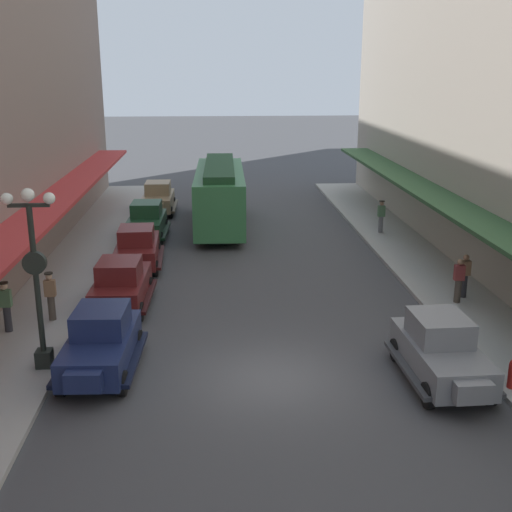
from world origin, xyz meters
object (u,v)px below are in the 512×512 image
Objects in this scene: pedestrian_0 at (51,296)px; pedestrian_4 at (465,275)px; lamp_post_with_clock at (36,272)px; pedestrian_2 at (459,280)px; parked_car_3 at (146,220)px; parked_car_4 at (158,198)px; pedestrian_1 at (381,216)px; parked_car_0 at (121,283)px; pedestrian_3 at (6,306)px; parked_car_2 at (441,349)px; parked_car_1 at (101,341)px; parked_car_5 at (137,246)px; streetcar at (220,193)px.

pedestrian_0 is 1.02× the size of pedestrian_4.
pedestrian_2 is at bearing 17.45° from lamp_post_with_clock.
parked_car_3 is 2.61× the size of pedestrian_4.
parked_car_4 is 13.32m from pedestrian_1.
lamp_post_with_clock is at bearing -107.21° from parked_car_0.
parked_car_0 is at bearing 32.68° from pedestrian_0.
lamp_post_with_clock reaches higher than pedestrian_2.
parked_car_4 is 2.56× the size of pedestrian_3.
parked_car_2 is 13.45m from pedestrian_3.
parked_car_1 is 18.86m from pedestrian_1.
pedestrian_0 is at bearing -97.49° from parked_car_4.
parked_car_5 is at bearing -89.10° from parked_car_3.
parked_car_1 and parked_car_3 have the same top height.
parked_car_1 is 1.00× the size of parked_car_5.
parked_car_2 is 19.05m from streetcar.
parked_car_2 is at bearing -66.73° from parked_car_4.
parked_car_2 and parked_car_4 have the same top height.
parked_car_4 is 2.60× the size of pedestrian_2.
streetcar is at bearing 66.08° from pedestrian_0.
parked_car_1 is at bearing -58.54° from pedestrian_0.
parked_car_0 is 15.65m from parked_car_4.
parked_car_4 is at bearing 79.21° from pedestrian_3.
parked_car_5 is 2.58× the size of pedestrian_1.
parked_car_3 is 1.00× the size of parked_car_4.
pedestrian_1 is at bearing -15.24° from streetcar.
pedestrian_4 is at bearing 4.87° from pedestrian_0.
parked_car_4 is at bearing 90.07° from parked_car_1.
pedestrian_2 is at bearing 64.94° from parked_car_2.
parked_car_4 is 10.79m from parked_car_5.
parked_car_4 is at bearing 82.51° from pedestrian_0.
streetcar reaches higher than parked_car_3.
pedestrian_4 is at bearing 18.92° from lamp_post_with_clock.
pedestrian_2 is (2.62, 5.61, 0.05)m from parked_car_2.
streetcar reaches higher than parked_car_4.
streetcar reaches higher than parked_car_2.
parked_car_1 is (0.11, -5.08, 0.00)m from parked_car_0.
streetcar is 17.64m from lamp_post_with_clock.
parked_car_3 is 4.87m from parked_car_5.
parked_car_3 is 2.57× the size of pedestrian_0.
parked_car_0 and parked_car_3 have the same top height.
pedestrian_1 is at bearing 38.77° from parked_car_0.
pedestrian_3 is 16.05m from pedestrian_4.
pedestrian_4 is at bearing 21.70° from parked_car_1.
parked_car_5 is 0.83× the size of lamp_post_with_clock.
lamp_post_with_clock reaches higher than streetcar.
pedestrian_3 is at bearing -100.79° from parked_car_4.
pedestrian_1 is at bearing -27.03° from parked_car_4.
pedestrian_0 is at bearing -100.80° from parked_car_3.
lamp_post_with_clock reaches higher than pedestrian_4.
parked_car_4 is at bearing 128.35° from pedestrian_4.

